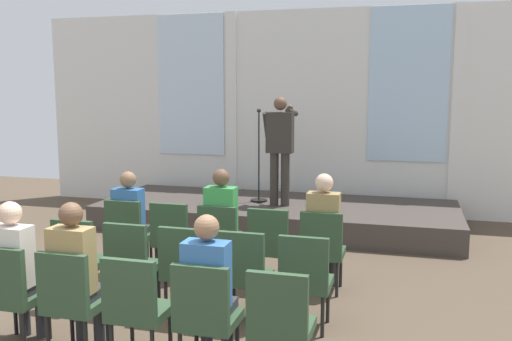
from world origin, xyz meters
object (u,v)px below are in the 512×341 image
at_px(chair_r1_c1, 131,260).
at_px(chair_r1_c3, 244,271).
at_px(chair_r0_c0, 128,232).
at_px(chair_r0_c2, 220,239).
at_px(chair_r1_c4, 305,276).
at_px(speaker, 280,143).
at_px(chair_r2_c1, 71,297).
at_px(chair_r0_c3, 270,242).
at_px(audience_r2_c1, 76,270).
at_px(chair_r2_c3, 206,312).
at_px(chair_r0_c1, 173,235).
at_px(chair_r2_c2, 136,304).
at_px(audience_r0_c2, 222,219).
at_px(chair_r2_c0, 11,290).
at_px(audience_r2_c3, 209,285).
at_px(audience_r0_c0, 131,216).
at_px(chair_r0_c4, 322,246).
at_px(chair_r1_c0, 79,256).
at_px(audience_r2_c0, 16,266).
at_px(chair_r2_c4, 280,320).
at_px(chair_r1_c2, 186,265).
at_px(audience_r0_c4, 324,226).
at_px(mic_stand, 259,182).

bearing_deg(chair_r1_c1, chair_r1_c3, 0.00).
bearing_deg(chair_r0_c0, chair_r1_c3, -29.98).
bearing_deg(chair_r0_c2, chair_r1_c4, -40.87).
bearing_deg(speaker, chair_r1_c3, -82.19).
bearing_deg(chair_r2_c1, chair_r0_c3, 59.98).
bearing_deg(audience_r2_c1, chair_r2_c3, -3.86).
height_order(chair_r0_c1, chair_r0_c3, same).
height_order(chair_r0_c2, chair_r2_c2, same).
distance_m(audience_r0_c2, chair_r2_c2, 2.16).
xyz_separation_m(chair_r1_c3, chair_r2_c0, (-1.79, -1.03, 0.00)).
distance_m(chair_r1_c3, audience_r2_c3, 0.97).
height_order(audience_r0_c0, chair_r2_c3, audience_r0_c0).
relative_size(chair_r1_c3, chair_r2_c0, 1.00).
bearing_deg(chair_r1_c3, chair_r1_c1, 180.00).
distance_m(chair_r0_c4, chair_r2_c3, 2.15).
relative_size(chair_r1_c0, audience_r2_c0, 0.72).
bearing_deg(chair_r2_c4, audience_r0_c0, 138.00).
xyz_separation_m(chair_r0_c1, chair_r1_c0, (-0.60, -1.03, 0.00)).
height_order(chair_r0_c0, chair_r2_c2, same).
xyz_separation_m(chair_r0_c3, chair_r0_c4, (0.60, 0.00, 0.00)).
height_order(chair_r0_c0, chair_r1_c2, same).
distance_m(chair_r0_c1, chair_r1_c4, 2.07).
height_order(audience_r0_c0, chair_r0_c3, audience_r0_c0).
relative_size(audience_r2_c0, chair_r2_c2, 1.39).
distance_m(audience_r0_c2, audience_r2_c1, 2.15).
xyz_separation_m(audience_r0_c4, chair_r2_c3, (-0.60, -2.15, -0.21)).
bearing_deg(chair_r1_c4, mic_stand, 111.12).
xyz_separation_m(chair_r1_c3, chair_r2_c1, (-1.20, -1.03, 0.00)).
relative_size(chair_r0_c0, chair_r2_c3, 1.00).
relative_size(chair_r1_c4, chair_r2_c3, 1.00).
relative_size(chair_r0_c3, chair_r2_c4, 1.00).
distance_m(audience_r0_c4, audience_r2_c0, 3.16).
bearing_deg(mic_stand, chair_r1_c1, -93.97).
height_order(speaker, chair_r0_c0, speaker).
relative_size(chair_r1_c4, audience_r2_c1, 0.71).
height_order(chair_r1_c3, audience_r2_c0, audience_r2_c0).
xyz_separation_m(mic_stand, audience_r2_c0, (-0.87, -4.89, -0.01)).
height_order(chair_r0_c0, chair_r1_c4, same).
height_order(chair_r1_c2, audience_r2_c0, audience_r2_c0).
distance_m(chair_r0_c2, audience_r0_c2, 0.23).
bearing_deg(chair_r1_c3, chair_r0_c1, 139.13).
height_order(chair_r0_c1, chair_r2_c1, same).
bearing_deg(chair_r1_c0, speaker, 70.89).
bearing_deg(chair_r0_c1, audience_r2_c3, -58.96).
bearing_deg(chair_r2_c1, mic_stand, 86.86).
relative_size(chair_r0_c1, chair_r2_c3, 1.00).
xyz_separation_m(chair_r0_c0, chair_r2_c1, (0.60, -2.07, 0.00)).
bearing_deg(chair_r2_c0, speaker, 74.84).
height_order(mic_stand, audience_r0_c2, mic_stand).
height_order(mic_stand, chair_r2_c4, mic_stand).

